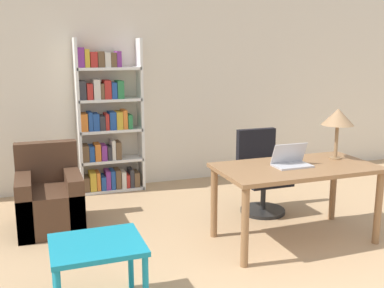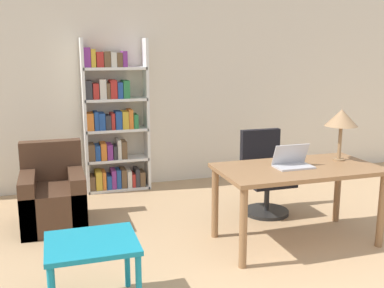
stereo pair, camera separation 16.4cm
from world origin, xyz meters
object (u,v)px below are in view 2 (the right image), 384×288
at_px(armchair, 53,198).
at_px(table_lamp, 341,119).
at_px(laptop, 292,162).
at_px(office_chair, 265,176).
at_px(side_table_blue, 92,251).
at_px(bookshelf, 112,124).
at_px(desk, 298,177).

bearing_deg(armchair, table_lamp, -20.90).
height_order(laptop, office_chair, laptop).
relative_size(laptop, table_lamp, 0.69).
distance_m(table_lamp, side_table_blue, 2.77).
distance_m(office_chair, armchair, 2.40).
height_order(armchair, bookshelf, bookshelf).
distance_m(table_lamp, office_chair, 1.16).
bearing_deg(desk, table_lamp, 12.36).
xyz_separation_m(laptop, office_chair, (0.15, 0.86, -0.38)).
height_order(laptop, table_lamp, table_lamp).
height_order(table_lamp, office_chair, table_lamp).
xyz_separation_m(laptop, armchair, (-2.23, 1.19, -0.52)).
xyz_separation_m(desk, armchair, (-2.28, 1.20, -0.37)).
relative_size(side_table_blue, bookshelf, 0.32).
distance_m(desk, side_table_blue, 2.13).
bearing_deg(armchair, desk, -27.69).
height_order(laptop, armchair, laptop).
xyz_separation_m(table_lamp, side_table_blue, (-2.57, -0.73, -0.74)).
xyz_separation_m(laptop, table_lamp, (0.60, 0.11, 0.38)).
height_order(desk, bookshelf, bookshelf).
distance_m(laptop, office_chair, 0.95).
relative_size(laptop, armchair, 0.41).
distance_m(table_lamp, bookshelf, 2.96).
xyz_separation_m(table_lamp, bookshelf, (-2.02, 2.15, -0.28)).
relative_size(table_lamp, armchair, 0.59).
relative_size(laptop, side_table_blue, 0.56).
relative_size(laptop, bookshelf, 0.18).
bearing_deg(side_table_blue, table_lamp, 15.82).
bearing_deg(bookshelf, laptop, -57.79).
height_order(desk, office_chair, office_chair).
relative_size(table_lamp, side_table_blue, 0.81).
xyz_separation_m(side_table_blue, bookshelf, (0.55, 2.87, 0.46)).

